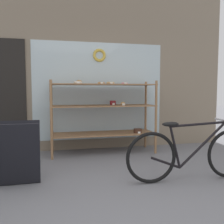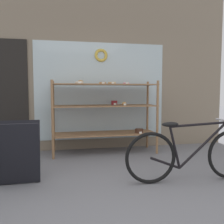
{
  "view_description": "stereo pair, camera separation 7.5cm",
  "coord_description": "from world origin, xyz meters",
  "views": [
    {
      "loc": [
        -0.67,
        -2.08,
        1.15
      ],
      "look_at": [
        0.1,
        1.28,
        0.86
      ],
      "focal_mm": 40.0,
      "sensor_mm": 36.0,
      "label": 1
    },
    {
      "loc": [
        -0.6,
        -2.09,
        1.15
      ],
      "look_at": [
        0.1,
        1.28,
        0.86
      ],
      "focal_mm": 40.0,
      "sensor_mm": 36.0,
      "label": 2
    }
  ],
  "objects": [
    {
      "name": "ground_plane",
      "position": [
        0.0,
        0.0,
        0.0
      ],
      "size": [
        30.0,
        30.0,
        0.0
      ],
      "primitive_type": "plane",
      "color": "slate"
    },
    {
      "name": "storefront_facade",
      "position": [
        -0.04,
        2.86,
        1.61
      ],
      "size": [
        5.73,
        0.13,
        3.3
      ],
      "color": "gray",
      "rests_on": "ground_plane"
    },
    {
      "name": "display_case",
      "position": [
        0.22,
        2.44,
        0.83
      ],
      "size": [
        1.91,
        0.58,
        1.36
      ],
      "color": "#8E6642",
      "rests_on": "ground_plane"
    },
    {
      "name": "bicycle",
      "position": [
        1.02,
        0.75,
        0.35
      ],
      "size": [
        1.74,
        0.46,
        0.78
      ],
      "rotation": [
        0.0,
        0.0,
        -0.04
      ],
      "color": "black",
      "rests_on": "ground_plane"
    },
    {
      "name": "sandwich_board",
      "position": [
        -1.12,
        1.1,
        0.39
      ],
      "size": [
        0.53,
        0.39,
        0.77
      ],
      "rotation": [
        0.0,
        0.0,
        0.03
      ],
      "color": "black",
      "rests_on": "ground_plane"
    }
  ]
}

